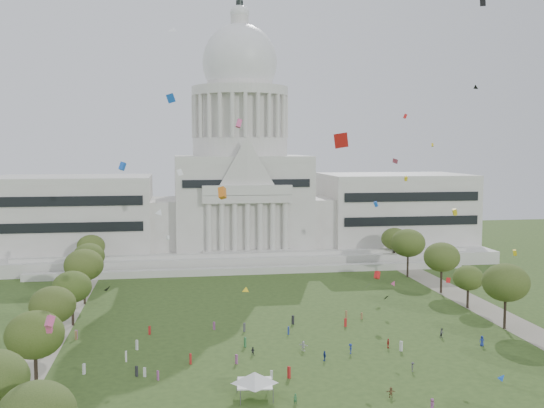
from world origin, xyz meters
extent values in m
plane|color=#31491C|center=(0.00, 0.00, 0.00)|extent=(400.00, 400.00, 0.00)
cube|color=beige|center=(0.00, 115.00, 2.00)|extent=(160.00, 60.00, 4.00)
cube|color=beige|center=(0.00, 82.00, 1.00)|extent=(130.00, 3.00, 2.00)
cube|color=beige|center=(0.00, 90.00, 2.50)|extent=(140.00, 3.00, 5.00)
cube|color=beige|center=(-55.00, 114.00, 15.00)|extent=(50.00, 34.00, 22.00)
cube|color=beige|center=(55.00, 114.00, 15.00)|extent=(50.00, 34.00, 22.00)
cube|color=beige|center=(-27.00, 112.00, 12.00)|extent=(12.00, 26.00, 16.00)
cube|color=beige|center=(27.00, 112.00, 12.00)|extent=(12.00, 26.00, 16.00)
cube|color=beige|center=(0.00, 114.00, 18.00)|extent=(44.00, 38.00, 28.00)
cube|color=beige|center=(0.00, 94.00, 21.20)|extent=(28.00, 3.00, 2.40)
cube|color=black|center=(-55.00, 96.80, 17.00)|extent=(46.00, 0.40, 11.00)
cube|color=black|center=(55.00, 96.80, 17.00)|extent=(46.00, 0.40, 11.00)
cylinder|color=beige|center=(0.00, 114.00, 37.40)|extent=(32.00, 32.00, 6.00)
cylinder|color=beige|center=(0.00, 114.00, 47.40)|extent=(28.00, 28.00, 14.00)
cylinder|color=beige|center=(0.00, 114.00, 55.90)|extent=(32.40, 32.40, 3.00)
cylinder|color=beige|center=(0.00, 114.00, 61.40)|extent=(22.00, 22.00, 8.00)
ellipsoid|color=silver|center=(0.00, 114.00, 65.40)|extent=(25.00, 25.00, 26.20)
cylinder|color=beige|center=(0.00, 114.00, 78.90)|extent=(6.00, 6.00, 5.00)
ellipsoid|color=silver|center=(0.00, 114.00, 81.90)|extent=(6.40, 6.40, 5.12)
cylinder|color=black|center=(0.00, 114.00, 84.90)|extent=(2.40, 2.40, 2.00)
cube|color=gray|center=(-48.00, 30.00, 0.02)|extent=(8.00, 160.00, 0.04)
cube|color=gray|center=(48.00, 30.00, 0.02)|extent=(8.00, 160.00, 0.04)
cylinder|color=black|center=(-44.07, -2.96, 2.88)|extent=(0.56, 0.56, 5.75)
ellipsoid|color=#354B16|center=(-44.07, -2.96, 8.97)|extent=(8.86, 8.86, 7.25)
cylinder|color=black|center=(-45.04, 17.30, 2.73)|extent=(0.56, 0.56, 5.47)
ellipsoid|color=#39491A|center=(-45.04, 17.30, 8.53)|extent=(8.42, 8.42, 6.89)
cylinder|color=black|center=(44.17, 17.44, 3.10)|extent=(0.56, 0.56, 6.20)
ellipsoid|color=#384A1A|center=(44.17, 17.44, 9.68)|extent=(9.55, 9.55, 7.82)
cylinder|color=black|center=(-44.09, 33.92, 2.64)|extent=(0.56, 0.56, 5.27)
ellipsoid|color=#334D17|center=(-44.09, 33.92, 8.23)|extent=(8.12, 8.12, 6.65)
cylinder|color=black|center=(44.40, 34.48, 2.28)|extent=(0.56, 0.56, 4.56)
ellipsoid|color=#3A501A|center=(44.40, 34.48, 7.11)|extent=(7.01, 7.01, 5.74)
cylinder|color=black|center=(-44.08, 52.42, 3.02)|extent=(0.56, 0.56, 6.03)
ellipsoid|color=#3E4E1B|center=(-44.08, 52.42, 9.41)|extent=(9.29, 9.29, 7.60)
cylinder|color=black|center=(44.76, 50.04, 2.98)|extent=(0.56, 0.56, 5.97)
ellipsoid|color=#3D4F1D|center=(44.76, 50.04, 9.31)|extent=(9.19, 9.19, 7.52)
cylinder|color=black|center=(-45.22, 71.01, 2.70)|extent=(0.56, 0.56, 5.41)
ellipsoid|color=#384C1A|center=(-45.22, 71.01, 8.44)|extent=(8.33, 8.33, 6.81)
cylinder|color=black|center=(43.49, 70.19, 3.19)|extent=(0.56, 0.56, 6.37)
ellipsoid|color=#3A4D1A|center=(43.49, 70.19, 9.94)|extent=(9.82, 9.82, 8.03)
cylinder|color=black|center=(-46.87, 89.14, 2.66)|extent=(0.56, 0.56, 5.32)
ellipsoid|color=#3D501B|center=(-46.87, 89.14, 8.29)|extent=(8.19, 8.19, 6.70)
cylinder|color=black|center=(45.96, 88.13, 2.73)|extent=(0.56, 0.56, 5.47)
ellipsoid|color=#3A4D19|center=(45.96, 88.13, 8.53)|extent=(8.42, 8.42, 6.89)
cylinder|color=#4C4C4C|center=(-13.82, -12.80, 1.08)|extent=(0.12, 0.12, 2.15)
cylinder|color=#4C4C4C|center=(-9.01, -12.80, 1.08)|extent=(0.12, 0.12, 2.15)
cylinder|color=#4C4C4C|center=(-13.82, -7.99, 1.08)|extent=(0.12, 0.12, 2.15)
cylinder|color=#4C4C4C|center=(-9.01, -7.99, 1.08)|extent=(0.12, 0.12, 2.15)
cube|color=white|center=(-11.42, -10.40, 2.24)|extent=(5.72, 5.72, 0.17)
pyramid|color=white|center=(-11.42, -10.40, 3.18)|extent=(8.01, 8.01, 1.72)
imported|color=navy|center=(34.07, 7.46, 0.98)|extent=(1.11, 1.12, 1.95)
imported|color=#4C4C51|center=(28.83, 13.60, 0.94)|extent=(1.06, 0.88, 1.88)
imported|color=navy|center=(8.35, 7.01, 0.93)|extent=(0.71, 1.25, 1.87)
imported|color=navy|center=(2.81, 4.01, 0.89)|extent=(0.71, 1.11, 1.78)
imported|color=silver|center=(0.24, 9.88, 0.94)|extent=(1.82, 1.58, 1.88)
imported|color=#994C8C|center=(12.77, -19.24, 0.96)|extent=(0.73, 1.01, 1.91)
imported|color=#33723F|center=(-5.90, -13.75, 0.82)|extent=(0.69, 0.57, 1.63)
imported|color=#26262B|center=(-9.24, 8.94, 0.77)|extent=(0.87, 0.75, 1.53)
imported|color=#4C4C51|center=(16.05, -3.55, 0.81)|extent=(0.96, 1.17, 1.62)
imported|color=#B21E1E|center=(16.20, 9.02, 0.90)|extent=(0.64, 1.09, 1.80)
imported|color=olive|center=(8.74, -13.43, 0.78)|extent=(1.48, 0.68, 1.55)
cube|color=silver|center=(-37.93, 3.76, 0.89)|extent=(0.49, 0.56, 1.79)
cube|color=#B21E1E|center=(-4.88, -3.28, 0.97)|extent=(0.52, 0.60, 1.94)
cube|color=olive|center=(17.23, 29.07, 0.73)|extent=(0.46, 0.40, 1.46)
cube|color=silver|center=(-31.49, 8.95, 0.94)|extent=(0.32, 0.50, 1.88)
cube|color=#B21E1E|center=(-27.98, 24.71, 0.86)|extent=(0.48, 0.54, 1.72)
cube|color=#26262B|center=(-29.32, 1.36, 0.87)|extent=(0.52, 0.53, 1.74)
cube|color=#994C8C|center=(-15.02, 26.11, 0.80)|extent=(0.49, 0.48, 1.61)
cube|color=#994C8C|center=(-42.00, 24.02, 0.88)|extent=(0.53, 0.54, 1.76)
cube|color=#994C8C|center=(-12.60, 4.79, 0.83)|extent=(0.46, 0.52, 1.67)
cube|color=#B21E1E|center=(12.17, 23.98, 0.89)|extent=(0.49, 0.32, 1.77)
cube|color=olive|center=(13.96, 29.79, 0.93)|extent=(0.34, 0.51, 1.86)
cube|color=silver|center=(17.94, 6.96, 0.94)|extent=(0.52, 0.59, 1.88)
cube|color=#4C4C51|center=(-9.06, 23.73, 0.89)|extent=(0.51, 0.55, 1.77)
cube|color=#994C8C|center=(-25.84, -0.85, 0.78)|extent=(0.42, 0.48, 1.56)
cube|color=silver|center=(-7.73, -3.27, 0.73)|extent=(0.45, 0.38, 1.46)
cube|color=#B21E1E|center=(-20.43, 5.98, 0.92)|extent=(0.39, 0.53, 1.83)
cube|color=navy|center=(-0.57, 20.43, 0.80)|extent=(0.39, 0.49, 1.60)
cube|color=#26262B|center=(1.68, 27.44, 0.95)|extent=(0.57, 0.58, 1.91)
cube|color=#33723F|center=(-10.05, 13.82, 0.94)|extent=(0.44, 0.57, 1.88)
cube|color=silver|center=(-28.01, 1.00, 0.78)|extent=(0.48, 0.41, 1.56)
cube|color=silver|center=(-29.99, 15.27, 0.93)|extent=(0.53, 0.58, 1.87)
cube|color=olive|center=(-42.00, 23.53, 0.86)|extent=(0.41, 0.52, 1.73)
camera|label=1|loc=(-23.27, -101.60, 37.34)|focal=42.00mm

